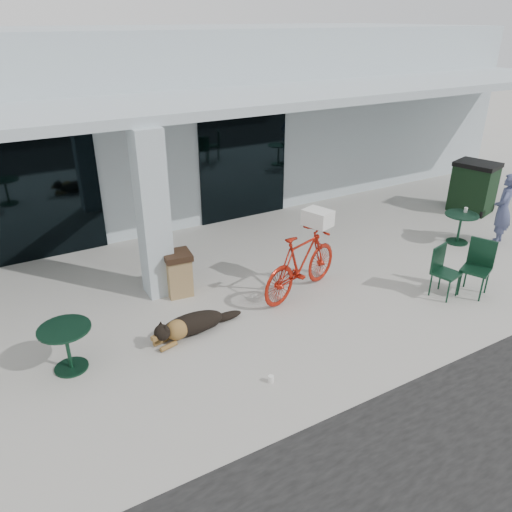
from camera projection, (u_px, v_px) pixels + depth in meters
ground at (292, 328)px, 8.44m from camera, size 80.00×80.00×0.00m
building at (128, 115)px, 14.10m from camera, size 22.00×7.00×4.50m
storefront_glass_left at (31, 199)px, 10.30m from camera, size 2.80×0.06×2.70m
storefront_glass_right at (244, 166)px, 12.55m from camera, size 2.40×0.06×2.70m
column at (153, 215)px, 8.88m from camera, size 0.50×0.50×3.12m
overhang at (196, 103)px, 9.85m from camera, size 22.00×2.80×0.18m
bicycle at (301, 263)px, 9.25m from camera, size 2.16×1.20×1.25m
laundry_basket at (318, 218)px, 9.22m from camera, size 0.52×0.60×0.30m
dog at (193, 323)px, 8.22m from camera, size 1.31×0.69×0.42m
cup_near_dog at (271, 379)px, 7.17m from camera, size 0.11×0.11×0.11m
cafe_table_near at (68, 348)px, 7.33m from camera, size 0.87×0.87×0.72m
cafe_table_far at (459, 228)px, 11.48m from camera, size 0.93×0.93×0.70m
cafe_chair_far_a at (446, 273)px, 9.21m from camera, size 0.54×0.57×0.97m
cafe_chair_far_b at (476, 269)px, 9.25m from camera, size 0.67×0.65×1.06m
person at (503, 209)px, 11.24m from camera, size 0.72×0.62×1.66m
cup_on_table at (466, 210)px, 11.42m from camera, size 0.10×0.10×0.11m
trash_receptacle at (178, 273)px, 9.31m from camera, size 0.56×0.56×0.85m
wheeled_bin at (474, 187)px, 13.25m from camera, size 1.08×1.23×1.33m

